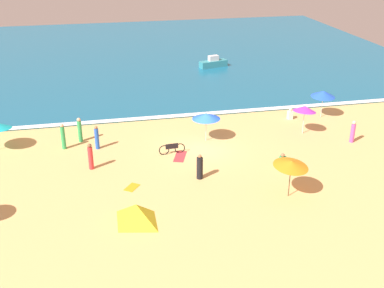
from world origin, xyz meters
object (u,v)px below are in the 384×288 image
beachgoer_6 (63,137)px  beachgoer_7 (290,114)px  beach_umbrella_1 (305,109)px  small_boat_0 (213,63)px  beachgoer_4 (200,168)px  beachgoer_1 (353,132)px  beachgoer_0 (91,157)px  beachgoer_3 (80,130)px  beach_umbrella_3 (291,164)px  beach_umbrella_0 (206,116)px  beachgoer_2 (97,138)px  beach_umbrella_5 (323,94)px  beachgoer_5 (282,161)px  parked_bicycle (172,148)px  beach_tent (136,213)px

beachgoer_6 → beachgoer_7: beachgoer_6 is taller
beach_umbrella_1 → small_boat_0: 19.41m
beachgoer_4 → beachgoer_1: bearing=14.4°
beachgoer_0 → small_boat_0: beachgoer_0 is taller
beachgoer_3 → beachgoer_0: bearing=-81.7°
beach_umbrella_3 → small_boat_0: beach_umbrella_3 is taller
beachgoer_0 → beachgoer_7: size_ratio=1.93×
beach_umbrella_0 → beachgoer_2: beach_umbrella_0 is taller
beach_umbrella_5 → beachgoer_3: beach_umbrella_5 is taller
beachgoer_1 → small_boat_0: bearing=102.4°
beachgoer_0 → small_boat_0: size_ratio=0.54×
beachgoer_1 → beachgoer_4: 12.25m
beachgoer_5 → small_boat_0: small_boat_0 is taller
beachgoer_6 → beachgoer_0: bearing=-62.9°
beachgoer_5 → small_boat_0: (1.64, 24.10, 0.14)m
beach_umbrella_5 → beachgoer_5: beach_umbrella_5 is taller
parked_bicycle → small_boat_0: small_boat_0 is taller
beach_umbrella_0 → beachgoer_4: 5.87m
beach_tent → parked_bicycle: (3.22, 7.77, -0.14)m
beach_tent → beachgoer_3: bearing=104.3°
beachgoer_4 → beachgoer_3: bearing=134.5°
parked_bicycle → beachgoer_4: (1.05, -3.83, 0.36)m
small_boat_0 → beach_umbrella_5: bearing=-73.6°
beach_umbrella_0 → beachgoer_0: 8.70m
beach_umbrella_0 → beachgoer_1: beach_umbrella_0 is taller
beachgoer_2 → beachgoer_4: 8.26m
beach_tent → small_boat_0: small_boat_0 is taller
beach_umbrella_1 → beachgoer_7: size_ratio=2.64×
beachgoer_6 → beachgoer_2: bearing=-11.5°
beach_umbrella_5 → beachgoer_0: (-18.42, -5.47, -1.11)m
beach_tent → beachgoer_1: bearing=23.4°
beachgoer_3 → beachgoer_1: bearing=-12.4°
beachgoer_0 → beachgoer_1: (18.32, 0.36, -0.05)m
beach_umbrella_5 → beachgoer_7: size_ratio=2.48×
beachgoer_2 → beachgoer_1: bearing=-8.5°
beach_umbrella_0 → beachgoer_0: bearing=-161.1°
beachgoer_3 → beachgoer_6: 1.53m
beach_umbrella_3 → parked_bicycle: size_ratio=1.53×
beach_umbrella_3 → parked_bicycle: 9.03m
beach_tent → beachgoer_6: size_ratio=1.55×
parked_bicycle → beachgoer_0: size_ratio=1.04×
beach_umbrella_1 → beachgoer_5: beach_umbrella_1 is taller
beachgoer_2 → beachgoer_7: bearing=9.3°
beach_tent → small_boat_0: bearing=68.1°
beachgoer_0 → beachgoer_7: (15.76, 5.53, -0.45)m
parked_bicycle → beachgoer_7: size_ratio=2.00×
beach_umbrella_0 → beachgoer_1: 10.49m
beachgoer_7 → beachgoer_6: bearing=-173.4°
beachgoer_1 → beachgoer_6: beachgoer_6 is taller
beachgoer_3 → beach_umbrella_0: bearing=-11.1°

